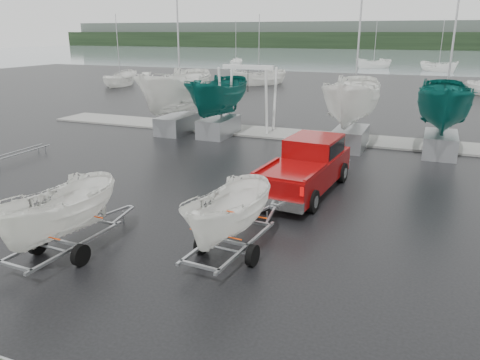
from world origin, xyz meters
TOP-DOWN VIEW (x-y plane):
  - ground_plane at (0.00, 0.00)m, footprint 120.00×120.00m
  - lake at (0.00, 100.00)m, footprint 300.00×300.00m
  - dock at (0.00, 13.00)m, footprint 30.00×3.00m
  - treeline at (0.00, 170.00)m, footprint 300.00×8.00m
  - far_hill at (0.00, 178.00)m, footprint 300.00×6.00m
  - pickup_truck at (5.44, 3.23)m, footprint 2.63×6.24m
  - trailer_hitched at (4.91, -3.31)m, footprint 1.82×3.68m
  - trailer_parked at (0.60, -5.07)m, footprint 1.81×3.66m
  - boat_hoist at (-0.90, 13.00)m, footprint 3.30×2.18m
  - keelboat_0 at (-4.83, 11.00)m, footprint 2.82×3.20m
  - keelboat_1 at (-2.08, 11.20)m, footprint 2.45×3.20m
  - keelboat_2 at (5.85, 11.00)m, footprint 2.71×3.20m
  - keelboat_3 at (10.35, 11.30)m, footprint 2.65×3.20m
  - moored_boat_0 at (-24.43, 32.17)m, footprint 2.95×3.00m
  - moored_boat_1 at (-9.71, 39.21)m, footprint 4.18×4.20m
  - moored_boat_4 at (-24.23, 66.94)m, footprint 2.68×2.72m
  - moored_boat_5 at (-0.37, 72.24)m, footprint 3.73×3.72m
  - moored_boat_6 at (10.18, 68.53)m, footprint 3.79×3.78m

SIDE VIEW (x-z plane):
  - lake at x=0.00m, z-range -0.01..-0.01m
  - ground_plane at x=0.00m, z-range 0.00..0.00m
  - moored_boat_1 at x=-9.71m, z-range -5.96..5.97m
  - moored_boat_6 at x=10.18m, z-range -5.76..5.77m
  - moored_boat_5 at x=-0.37m, z-range -5.74..5.74m
  - moored_boat_0 at x=-24.43m, z-range -5.68..5.69m
  - moored_boat_4 at x=-24.23m, z-range -5.43..5.44m
  - dock at x=0.00m, z-range -0.01..0.11m
  - pickup_truck at x=5.44m, z-range 0.04..2.07m
  - trailer_hitched at x=4.91m, z-range 0.20..4.75m
  - trailer_parked at x=0.60m, z-range 0.21..4.92m
  - boat_hoist at x=-0.90m, z-range 0.61..4.73m
  - treeline at x=0.00m, z-range 0.00..6.00m
  - keelboat_1 at x=-2.08m, z-range 0.08..7.69m
  - keelboat_3 at x=10.35m, z-range -1.19..9.63m
  - keelboat_2 at x=5.85m, z-range -1.13..9.77m
  - keelboat_0 at x=-4.83m, z-range -1.01..10.00m
  - far_hill at x=0.00m, z-range 0.00..10.00m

